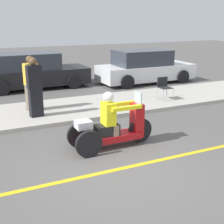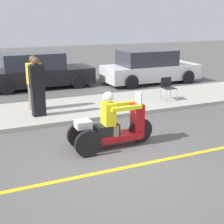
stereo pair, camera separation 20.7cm
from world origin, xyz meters
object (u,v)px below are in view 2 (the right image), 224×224
at_px(spectator_with_child, 37,88).
at_px(parked_car_lot_right, 149,68).
at_px(motorcycle_trike, 112,127).
at_px(parked_car_lot_center, 38,71).
at_px(folding_chair_curbside, 167,86).
at_px(spectator_mid_group, 35,84).

xyz_separation_m(spectator_with_child, parked_car_lot_right, (6.10, 3.67, -0.25)).
height_order(motorcycle_trike, parked_car_lot_center, parked_car_lot_center).
height_order(motorcycle_trike, spectator_with_child, spectator_with_child).
bearing_deg(parked_car_lot_right, parked_car_lot_center, 168.77).
relative_size(spectator_with_child, parked_car_lot_center, 0.38).
xyz_separation_m(motorcycle_trike, parked_car_lot_center, (-0.35, 7.66, 0.24)).
xyz_separation_m(folding_chair_curbside, parked_car_lot_right, (1.26, 3.53, 0.12)).
bearing_deg(spectator_mid_group, spectator_with_child, -93.32).
bearing_deg(parked_car_lot_right, folding_chair_curbside, -109.68).
xyz_separation_m(spectator_with_child, parked_car_lot_center, (0.87, 4.71, -0.26)).
bearing_deg(parked_car_lot_center, parked_car_lot_right, -11.23).
bearing_deg(motorcycle_trike, folding_chair_curbside, 40.52).
height_order(spectator_mid_group, parked_car_lot_center, spectator_mid_group).
xyz_separation_m(spectator_with_child, spectator_mid_group, (0.04, 0.71, -0.01)).
distance_m(spectator_mid_group, parked_car_lot_right, 6.75).
bearing_deg(parked_car_lot_right, motorcycle_trike, -126.38).
xyz_separation_m(spectator_with_child, folding_chair_curbside, (4.83, 0.14, -0.38)).
height_order(spectator_with_child, spectator_mid_group, spectator_with_child).
bearing_deg(folding_chair_curbside, motorcycle_trike, -139.48).
bearing_deg(spectator_with_child, folding_chair_curbside, 1.66).
distance_m(motorcycle_trike, parked_car_lot_center, 7.67).
bearing_deg(spectator_with_child, spectator_mid_group, 86.68).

